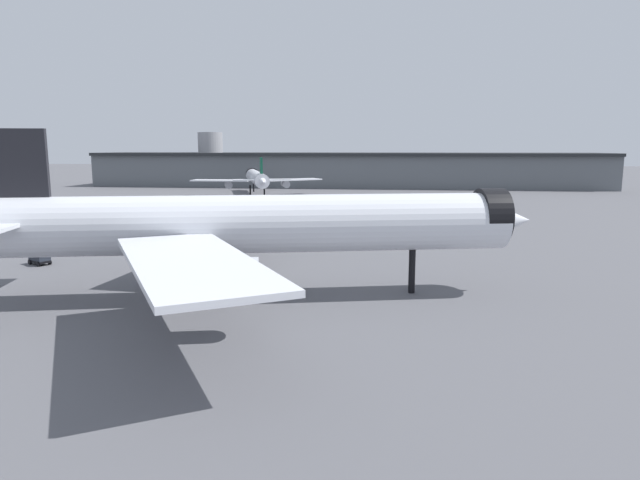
{
  "coord_description": "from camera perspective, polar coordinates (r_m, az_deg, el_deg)",
  "views": [
    {
      "loc": [
        16.92,
        -55.1,
        15.99
      ],
      "look_at": [
        9.22,
        3.09,
        6.14
      ],
      "focal_mm": 31.11,
      "sensor_mm": 36.0,
      "label": 1
    }
  ],
  "objects": [
    {
      "name": "airliner_near_gate",
      "position": [
        58.94,
        -7.59,
        1.5
      ],
      "size": [
        62.27,
        55.78,
        17.82
      ],
      "rotation": [
        0.0,
        0.0,
        0.24
      ],
      "color": "silver",
      "rests_on": "ground"
    },
    {
      "name": "ground",
      "position": [
        59.82,
        -9.23,
        -6.11
      ],
      "size": [
        900.0,
        900.0,
        0.0
      ],
      "primitive_type": "plane",
      "color": "#56565B"
    },
    {
      "name": "airliner_far_taxiway",
      "position": [
        188.91,
        -6.54,
        6.34
      ],
      "size": [
        41.67,
        46.74,
        12.97
      ],
      "rotation": [
        0.0,
        0.0,
        1.9
      ],
      "color": "silver",
      "rests_on": "ground"
    },
    {
      "name": "baggage_tug_wing",
      "position": [
        85.5,
        -26.86,
        -1.63
      ],
      "size": [
        3.57,
        3.08,
        1.85
      ],
      "rotation": [
        0.0,
        0.0,
        5.77
      ],
      "color": "black",
      "rests_on": "ground"
    },
    {
      "name": "service_truck_front",
      "position": [
        93.88,
        4.43,
        0.67
      ],
      "size": [
        3.38,
        5.82,
        3.0
      ],
      "rotation": [
        0.0,
        0.0,
        4.89
      ],
      "color": "black",
      "rests_on": "ground"
    },
    {
      "name": "terminal_building",
      "position": [
        230.64,
        2.17,
        7.29
      ],
      "size": [
        206.08,
        32.91,
        22.18
      ],
      "rotation": [
        0.0,
        0.0,
        0.01
      ],
      "color": "slate",
      "rests_on": "ground"
    },
    {
      "name": "traffic_cone_near_nose",
      "position": [
        92.34,
        8.1,
        -0.31
      ],
      "size": [
        0.6,
        0.6,
        0.75
      ],
      "primitive_type": "cone",
      "color": "#F2600C",
      "rests_on": "ground"
    }
  ]
}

